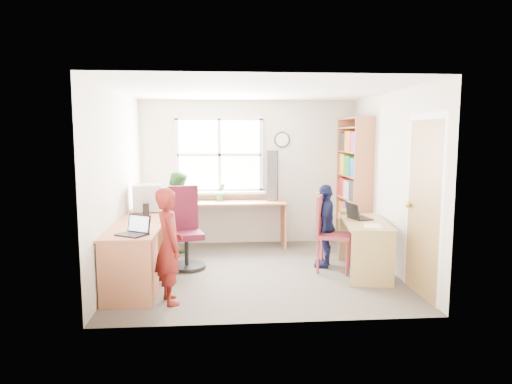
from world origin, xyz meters
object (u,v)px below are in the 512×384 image
right_desk (365,235)px  person_navy (325,226)px  cd_tower (273,176)px  person_green (180,214)px  l_desk (156,245)px  crt_monitor (148,198)px  laptop_left (135,230)px  potted_plant (220,192)px  swivel_chair (185,233)px  wooden_chair (329,230)px  person_red (169,246)px  laptop_right (357,215)px  bookshelf (354,187)px

right_desk → person_navy: 0.57m
cd_tower → person_green: cd_tower is taller
l_desk → cd_tower: cd_tower is taller
crt_monitor → laptop_left: 1.54m
l_desk → potted_plant: 2.00m
swivel_chair → person_green: (-0.12, 0.64, 0.16)m
cd_tower → potted_plant: 0.90m
laptop_left → cd_tower: bearing=86.2°
crt_monitor → person_navy: size_ratio=0.37×
wooden_chair → person_green: person_green is taller
wooden_chair → person_navy: person_navy is taller
person_navy → right_desk: bearing=70.7°
person_red → person_green: 1.99m
potted_plant → person_navy: (1.45, -1.31, -0.32)m
l_desk → wooden_chair: wooden_chair is taller
l_desk → laptop_right: size_ratio=7.90×
bookshelf → swivel_chair: bearing=-161.4°
l_desk → potted_plant: bearing=65.2°
laptop_right → person_green: (-2.45, 0.95, -0.11)m
laptop_right → right_desk: bearing=-170.3°
laptop_right → person_navy: size_ratio=0.32×
cd_tower → person_green: (-1.47, -0.52, -0.52)m
person_navy → laptop_right: bearing=81.5°
laptop_right → person_green: bearing=55.5°
bookshelf → crt_monitor: (-3.17, -0.64, -0.06)m
swivel_chair → person_green: 0.67m
bookshelf → person_red: bearing=-140.3°
bookshelf → laptop_right: bearing=-104.1°
wooden_chair → potted_plant: 2.12m
potted_plant → person_navy: bearing=-42.0°
right_desk → laptop_left: size_ratio=3.22×
l_desk → wooden_chair: 2.29m
right_desk → potted_plant: bearing=147.0°
bookshelf → laptop_right: size_ratio=5.62×
right_desk → person_navy: person_navy is taller
bookshelf → laptop_left: size_ratio=5.29×
l_desk → person_green: bearing=80.4°
laptop_right → person_red: 2.62m
swivel_chair → wooden_chair: swivel_chair is taller
l_desk → laptop_right: (2.66, 0.27, 0.30)m
right_desk → person_navy: bearing=151.1°
right_desk → crt_monitor: crt_monitor is taller
swivel_chair → cd_tower: cd_tower is taller
l_desk → person_green: size_ratio=2.30×
bookshelf → person_navy: 1.29m
right_desk → swivel_chair: 2.44m
wooden_chair → person_red: size_ratio=0.81×
laptop_right → person_red: size_ratio=0.29×
cd_tower → potted_plant: cd_tower is taller
l_desk → right_desk: size_ratio=2.31×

